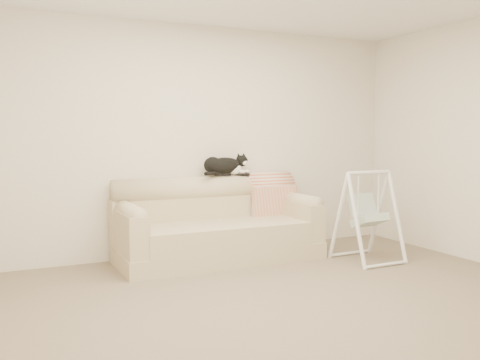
# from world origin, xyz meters

# --- Properties ---
(ground_plane) EXTENTS (5.00, 5.00, 0.00)m
(ground_plane) POSITION_xyz_m (0.00, 0.00, 0.00)
(ground_plane) COLOR #6E5E50
(ground_plane) RESTS_ON ground
(room_shell) EXTENTS (5.04, 4.04, 2.60)m
(room_shell) POSITION_xyz_m (0.00, 0.00, 1.53)
(room_shell) COLOR silver
(room_shell) RESTS_ON ground
(sofa) EXTENTS (2.20, 0.93, 0.90)m
(sofa) POSITION_xyz_m (0.01, 1.62, 0.35)
(sofa) COLOR tan
(sofa) RESTS_ON ground
(remote_a) EXTENTS (0.19, 0.08, 0.03)m
(remote_a) POSITION_xyz_m (0.20, 1.86, 0.91)
(remote_a) COLOR black
(remote_a) RESTS_ON sofa
(remote_b) EXTENTS (0.18, 0.10, 0.02)m
(remote_b) POSITION_xyz_m (0.44, 1.83, 0.91)
(remote_b) COLOR black
(remote_b) RESTS_ON sofa
(tuxedo_cat) EXTENTS (0.64, 0.35, 0.25)m
(tuxedo_cat) POSITION_xyz_m (0.22, 1.85, 1.02)
(tuxedo_cat) COLOR black
(tuxedo_cat) RESTS_ON sofa
(throw_blanket) EXTENTS (0.57, 0.38, 0.58)m
(throw_blanket) POSITION_xyz_m (0.79, 1.84, 0.72)
(throw_blanket) COLOR #D06038
(throw_blanket) RESTS_ON sofa
(baby_swing) EXTENTS (0.61, 0.65, 0.99)m
(baby_swing) POSITION_xyz_m (1.46, 0.83, 0.49)
(baby_swing) COLOR white
(baby_swing) RESTS_ON ground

